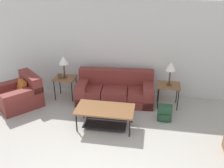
# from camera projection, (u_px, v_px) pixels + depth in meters

# --- Properties ---
(wall_back) EXTENTS (8.85, 0.06, 2.60)m
(wall_back) POSITION_uv_depth(u_px,v_px,m) (125.00, 49.00, 6.77)
(wall_back) COLOR silver
(wall_back) RESTS_ON ground_plane
(couch) EXTENTS (2.07, 1.00, 0.82)m
(couch) POSITION_uv_depth(u_px,v_px,m) (115.00, 91.00, 6.70)
(couch) COLOR maroon
(couch) RESTS_ON ground_plane
(armchair) EXTENTS (1.39, 1.40, 0.80)m
(armchair) POSITION_uv_depth(u_px,v_px,m) (20.00, 95.00, 6.51)
(armchair) COLOR maroon
(armchair) RESTS_ON ground_plane
(coffee_table) EXTENTS (1.29, 0.67, 0.48)m
(coffee_table) POSITION_uv_depth(u_px,v_px,m) (105.00, 113.00, 5.55)
(coffee_table) COLOR brown
(coffee_table) RESTS_ON ground_plane
(side_table_left) EXTENTS (0.57, 0.49, 0.61)m
(side_table_left) POSITION_uv_depth(u_px,v_px,m) (65.00, 80.00, 6.77)
(side_table_left) COLOR brown
(side_table_left) RESTS_ON ground_plane
(side_table_right) EXTENTS (0.57, 0.49, 0.61)m
(side_table_right) POSITION_uv_depth(u_px,v_px,m) (169.00, 87.00, 6.35)
(side_table_right) COLOR brown
(side_table_right) RESTS_ON ground_plane
(table_lamp_left) EXTENTS (0.26, 0.26, 0.61)m
(table_lamp_left) POSITION_uv_depth(u_px,v_px,m) (63.00, 61.00, 6.54)
(table_lamp_left) COLOR #472D1E
(table_lamp_left) RESTS_ON side_table_left
(table_lamp_right) EXTENTS (0.26, 0.26, 0.61)m
(table_lamp_right) POSITION_uv_depth(u_px,v_px,m) (171.00, 67.00, 6.12)
(table_lamp_right) COLOR #472D1E
(table_lamp_right) RESTS_ON side_table_right
(backpack) EXTENTS (0.33, 0.25, 0.40)m
(backpack) POSITION_uv_depth(u_px,v_px,m) (165.00, 113.00, 5.86)
(backpack) COLOR #23472D
(backpack) RESTS_ON ground_plane
(picture_frame) EXTENTS (0.10, 0.04, 0.13)m
(picture_frame) POSITION_uv_depth(u_px,v_px,m) (60.00, 76.00, 6.66)
(picture_frame) COLOR #4C3828
(picture_frame) RESTS_ON side_table_left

